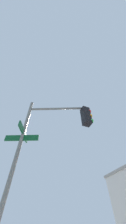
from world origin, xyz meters
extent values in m
cylinder|color=slate|center=(-7.47, -7.28, 2.79)|extent=(0.12, 0.12, 5.58)
cylinder|color=slate|center=(-7.04, -6.27, 5.18)|extent=(0.94, 2.07, 0.09)
cube|color=black|center=(-6.61, -5.25, 4.73)|extent=(0.28, 0.28, 0.80)
sphere|color=red|center=(-6.55, -5.11, 4.98)|extent=(0.18, 0.18, 0.18)
sphere|color=orange|center=(-6.55, -5.11, 4.73)|extent=(0.18, 0.18, 0.18)
sphere|color=green|center=(-6.55, -5.11, 4.48)|extent=(0.18, 0.18, 0.18)
cube|color=#0F5128|center=(-7.47, -7.28, 3.81)|extent=(0.46, 1.03, 0.20)
cube|color=#0F5128|center=(-7.47, -7.28, 4.03)|extent=(0.94, 0.43, 0.20)
camera|label=1|loc=(-3.90, -7.23, 1.62)|focal=19.04mm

